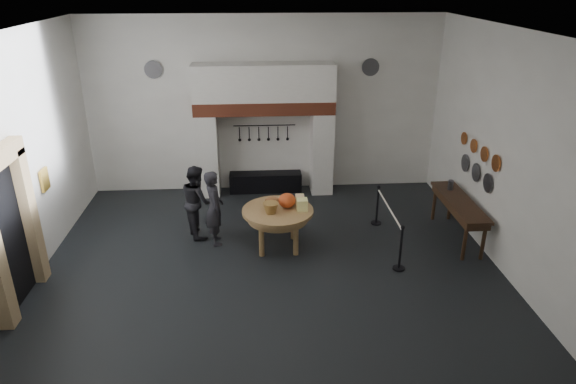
{
  "coord_description": "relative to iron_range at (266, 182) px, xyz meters",
  "views": [
    {
      "loc": [
        -0.24,
        -8.97,
        5.39
      ],
      "look_at": [
        0.38,
        0.44,
        1.35
      ],
      "focal_mm": 32.0,
      "sensor_mm": 36.0,
      "label": 1
    }
  ],
  "objects": [
    {
      "name": "pewter_plate_mid",
      "position": [
        4.46,
        -2.72,
        1.2
      ],
      "size": [
        0.03,
        0.4,
        0.4
      ],
      "primitive_type": "cylinder",
      "rotation": [
        0.0,
        1.57,
        0.0
      ],
      "color": "#4C4C51",
      "rests_on": "wall_right"
    },
    {
      "name": "chimney_pier_right",
      "position": [
        1.48,
        -0.07,
        0.82
      ],
      "size": [
        0.55,
        0.7,
        2.15
      ],
      "primitive_type": "cube",
      "color": "silver",
      "rests_on": "floor"
    },
    {
      "name": "chimney_pier_left",
      "position": [
        -1.48,
        -0.07,
        0.82
      ],
      "size": [
        0.55,
        0.7,
        2.15
      ],
      "primitive_type": "cube",
      "color": "silver",
      "rests_on": "floor"
    },
    {
      "name": "cheese_block_big",
      "position": [
        0.68,
        -3.13,
        0.74
      ],
      "size": [
        0.22,
        0.22,
        0.24
      ],
      "primitive_type": "cube",
      "color": "#FFFC98",
      "rests_on": "work_table"
    },
    {
      "name": "side_table",
      "position": [
        4.1,
        -2.93,
        0.62
      ],
      "size": [
        0.55,
        2.2,
        0.06
      ],
      "primitive_type": "cube",
      "color": "#372214",
      "rests_on": "floor"
    },
    {
      "name": "chimney_hood",
      "position": [
        0.0,
        -0.07,
        2.67
      ],
      "size": [
        3.5,
        0.7,
        0.9
      ],
      "primitive_type": "cube",
      "color": "silver",
      "rests_on": "hearth_brick_band"
    },
    {
      "name": "hearth_brick_band",
      "position": [
        0.0,
        -0.07,
        2.06
      ],
      "size": [
        3.5,
        0.72,
        0.32
      ],
      "primitive_type": "cube",
      "color": "#9E442B",
      "rests_on": "chimney_pier_left"
    },
    {
      "name": "bread_loaf",
      "position": [
        0.08,
        -2.73,
        0.69
      ],
      "size": [
        0.31,
        0.18,
        0.13
      ],
      "primitive_type": "ellipsoid",
      "color": "#985F36",
      "rests_on": "work_table"
    },
    {
      "name": "barrier_rope",
      "position": [
        2.52,
        -3.14,
        0.6
      ],
      "size": [
        0.04,
        2.0,
        0.04
      ],
      "primitive_type": "cylinder",
      "rotation": [
        1.57,
        0.0,
        0.0
      ],
      "color": "white",
      "rests_on": "barrier_post_near"
    },
    {
      "name": "pewter_plate_back_left",
      "position": [
        -2.7,
        0.24,
        2.95
      ],
      "size": [
        0.44,
        0.03,
        0.44
      ],
      "primitive_type": "cylinder",
      "rotation": [
        1.57,
        0.0,
        0.0
      ],
      "color": "#4C4C51",
      "rests_on": "wall_back"
    },
    {
      "name": "door_jamb_far",
      "position": [
        -4.38,
        -4.02,
        1.05
      ],
      "size": [
        0.22,
        0.3,
        2.6
      ],
      "primitive_type": "cube",
      "color": "tan",
      "rests_on": "floor"
    },
    {
      "name": "wall_right",
      "position": [
        4.5,
        -3.72,
        2.0
      ],
      "size": [
        0.02,
        8.0,
        4.5
      ],
      "primitive_type": "cube",
      "color": "white",
      "rests_on": "floor"
    },
    {
      "name": "barrier_post_far",
      "position": [
        2.52,
        -2.14,
        0.2
      ],
      "size": [
        0.05,
        0.05,
        0.9
      ],
      "primitive_type": "cylinder",
      "color": "black",
      "rests_on": "floor"
    },
    {
      "name": "wicker_basket",
      "position": [
        0.03,
        -3.23,
        0.73
      ],
      "size": [
        0.35,
        0.35,
        0.22
      ],
      "primitive_type": "cone",
      "rotation": [
        3.14,
        0.0,
        0.09
      ],
      "color": "#A16F3B",
      "rests_on": "work_table"
    },
    {
      "name": "pewter_plate_right",
      "position": [
        4.46,
        -2.12,
        1.2
      ],
      "size": [
        0.03,
        0.4,
        0.4
      ],
      "primitive_type": "cylinder",
      "rotation": [
        0.0,
        1.57,
        0.0
      ],
      "color": "#4C4C51",
      "rests_on": "wall_right"
    },
    {
      "name": "door_recess",
      "position": [
        -4.47,
        -4.72,
        1.0
      ],
      "size": [
        0.04,
        1.1,
        2.5
      ],
      "primitive_type": "cube",
      "color": "black",
      "rests_on": "floor"
    },
    {
      "name": "utensil_rail",
      "position": [
        0.0,
        0.2,
        1.5
      ],
      "size": [
        1.6,
        0.02,
        0.02
      ],
      "primitive_type": "cylinder",
      "rotation": [
        0.0,
        1.57,
        0.0
      ],
      "color": "black",
      "rests_on": "wall_back"
    },
    {
      "name": "wall_back",
      "position": [
        0.0,
        0.28,
        2.0
      ],
      "size": [
        9.0,
        0.02,
        4.5
      ],
      "primitive_type": "cube",
      "color": "white",
      "rests_on": "floor"
    },
    {
      "name": "barrier_post_near",
      "position": [
        2.52,
        -4.14,
        0.2
      ],
      "size": [
        0.05,
        0.05,
        0.9
      ],
      "primitive_type": "cylinder",
      "color": "black",
      "rests_on": "floor"
    },
    {
      "name": "copper_pan_c",
      "position": [
        4.46,
        -2.42,
        1.7
      ],
      "size": [
        0.03,
        0.3,
        0.3
      ],
      "primitive_type": "cylinder",
      "rotation": [
        0.0,
        1.57,
        0.0
      ],
      "color": "#C6662D",
      "rests_on": "wall_right"
    },
    {
      "name": "pewter_plate_left",
      "position": [
        4.46,
        -3.32,
        1.2
      ],
      "size": [
        0.03,
        0.4,
        0.4
      ],
      "primitive_type": "cylinder",
      "rotation": [
        0.0,
        1.57,
        0.0
      ],
      "color": "#4C4C51",
      "rests_on": "wall_right"
    },
    {
      "name": "iron_range",
      "position": [
        0.0,
        0.0,
        0.0
      ],
      "size": [
        1.9,
        0.45,
        0.5
      ],
      "primitive_type": "cube",
      "color": "black",
      "rests_on": "floor"
    },
    {
      "name": "wall_front",
      "position": [
        0.0,
        -7.72,
        2.0
      ],
      "size": [
        9.0,
        0.02,
        4.5
      ],
      "primitive_type": "cube",
      "color": "white",
      "rests_on": "floor"
    },
    {
      "name": "copper_pan_a",
      "position": [
        4.46,
        -3.52,
        1.7
      ],
      "size": [
        0.03,
        0.34,
        0.34
      ],
      "primitive_type": "cylinder",
      "rotation": [
        0.0,
        1.57,
        0.0
      ],
      "color": "#C6662D",
      "rests_on": "wall_right"
    },
    {
      "name": "visitor_far",
      "position": [
        -1.54,
        -2.39,
        0.56
      ],
      "size": [
        0.84,
        0.95,
        1.61
      ],
      "primitive_type": "imported",
      "rotation": [
        0.0,
        0.0,
        1.92
      ],
      "color": "black",
      "rests_on": "floor"
    },
    {
      "name": "pumpkin",
      "position": [
        0.38,
        -2.98,
        0.78
      ],
      "size": [
        0.36,
        0.36,
        0.31
      ],
      "primitive_type": "ellipsoid",
      "color": "#DE4B1F",
      "rests_on": "work_table"
    },
    {
      "name": "wall_left",
      "position": [
        -4.5,
        -3.72,
        2.0
      ],
      "size": [
        0.02,
        8.0,
        4.5
      ],
      "primitive_type": "cube",
      "color": "white",
      "rests_on": "floor"
    },
    {
      "name": "floor",
      "position": [
        0.0,
        -3.72,
        -0.25
      ],
      "size": [
        9.0,
        8.0,
        0.02
      ],
      "primitive_type": "cube",
      "color": "black",
      "rests_on": "ground"
    },
    {
      "name": "pewter_plate_back_right",
      "position": [
        2.7,
        0.24,
        2.95
      ],
      "size": [
        0.44,
        0.03,
        0.44
      ],
      "primitive_type": "cylinder",
      "rotation": [
        1.57,
        0.0,
        0.0
      ],
      "color": "#4C4C51",
      "rests_on": "wall_back"
    },
    {
      "name": "work_table",
      "position": [
        0.18,
        -3.08,
        0.59
      ],
      "size": [
        1.62,
        1.62,
        0.07
      ],
      "primitive_type": "cylinder",
      "rotation": [
        0.0,
        0.0,
        0.09
      ],
      "color": "tan",
      "rests_on": "floor"
    },
    {
      "name": "visitor_near",
      "position": [
        -1.14,
        -2.79,
        0.57
      ],
      "size": [
        0.52,
        0.67,
        1.64
      ],
      "primitive_type": "imported",
      "rotation": [
        0.0,
        0.0,
        1.8
      ],
      "color": "black",
      "rests_on": "floor"
    },
    {
      "name": "copper_pan_b",
      "position": [
        4.46,
        -2.97,
        1.7
      ],
      "size": [
        0.03,
        0.32,
        0.32
      ],
      "primitive_type": "cylinder",
      "rotation": [
        0.0,
        1.57,
        0.0
      ],
      "color": "#C6662D",
      "rests_on": "wall_right"
    },
    {
      "name": "copper_pan_d",
      "position": [
        4.46,
        -1.87,
        1.7
      ],
      "size": [
        0.03,
        0.28,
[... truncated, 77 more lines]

